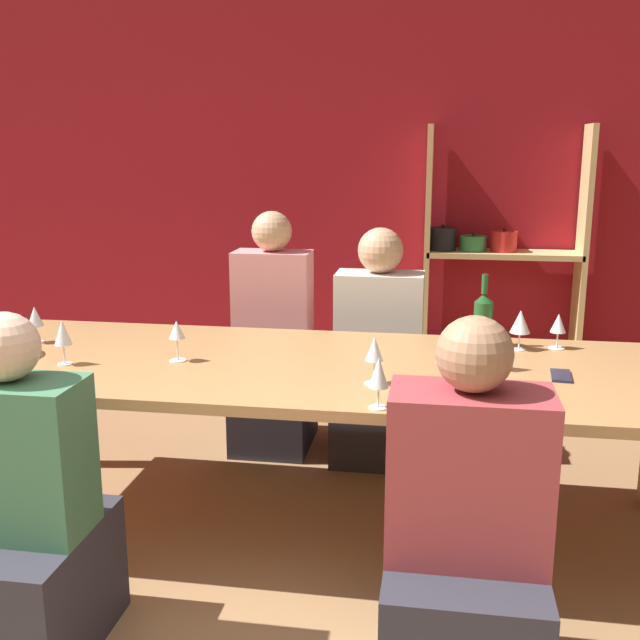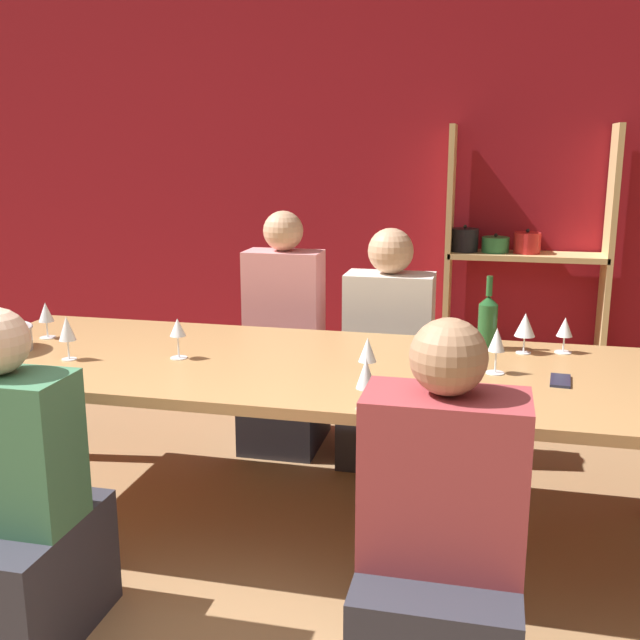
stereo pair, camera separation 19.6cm
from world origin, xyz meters
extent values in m
cube|color=maroon|center=(0.00, 3.83, 1.35)|extent=(8.80, 0.06, 2.70)
cube|color=tan|center=(0.56, 3.63, 0.84)|extent=(0.04, 0.30, 1.68)
cube|color=tan|center=(1.54, 3.63, 0.84)|extent=(0.04, 0.30, 1.68)
cube|color=tan|center=(1.05, 3.63, 0.02)|extent=(0.99, 0.30, 0.04)
cylinder|color=gold|center=(0.66, 3.63, 0.11)|extent=(0.18, 0.18, 0.15)
sphere|color=black|center=(0.66, 3.63, 0.19)|extent=(0.02, 0.02, 0.02)
cylinder|color=#338447|center=(0.85, 3.63, 0.09)|extent=(0.18, 0.18, 0.11)
sphere|color=black|center=(0.85, 3.63, 0.16)|extent=(0.02, 0.02, 0.02)
cylinder|color=silver|center=(1.25, 3.63, 0.09)|extent=(0.18, 0.18, 0.10)
sphere|color=black|center=(1.25, 3.63, 0.15)|extent=(0.02, 0.02, 0.02)
cube|color=tan|center=(1.05, 3.63, 0.86)|extent=(0.99, 0.30, 0.04)
cylinder|color=black|center=(0.66, 3.63, 0.95)|extent=(0.18, 0.18, 0.15)
sphere|color=black|center=(0.66, 3.63, 1.04)|extent=(0.02, 0.02, 0.02)
cylinder|color=#338447|center=(0.85, 3.63, 0.93)|extent=(0.17, 0.17, 0.10)
sphere|color=black|center=(0.85, 3.63, 0.99)|extent=(0.02, 0.02, 0.02)
cylinder|color=red|center=(1.05, 3.63, 0.95)|extent=(0.17, 0.17, 0.13)
sphere|color=black|center=(1.05, 3.63, 1.02)|extent=(0.02, 0.02, 0.02)
cube|color=#AD7F4C|center=(0.18, 1.41, 0.70)|extent=(2.98, 1.06, 0.04)
cube|color=#AD7F4C|center=(-1.23, 1.86, 0.34)|extent=(0.08, 0.08, 0.68)
cylinder|color=#1E4C23|center=(0.83, 1.78, 0.82)|extent=(0.08, 0.08, 0.19)
cone|color=#1E4C23|center=(0.83, 1.78, 0.93)|extent=(0.08, 0.08, 0.04)
cylinder|color=#1E4C23|center=(0.83, 1.78, 0.99)|extent=(0.03, 0.03, 0.08)
cylinder|color=white|center=(0.67, 1.22, 0.72)|extent=(0.06, 0.06, 0.00)
cylinder|color=white|center=(0.67, 1.22, 0.76)|extent=(0.01, 0.01, 0.08)
cone|color=white|center=(0.67, 1.22, 0.85)|extent=(0.07, 0.07, 0.09)
cylinder|color=beige|center=(0.67, 1.22, 0.82)|extent=(0.04, 0.04, 0.04)
cylinder|color=white|center=(1.14, 1.79, 0.72)|extent=(0.07, 0.07, 0.00)
cylinder|color=white|center=(1.14, 1.79, 0.76)|extent=(0.01, 0.01, 0.07)
cone|color=white|center=(1.14, 1.79, 0.83)|extent=(0.06, 0.06, 0.08)
cylinder|color=white|center=(-1.06, 1.53, 0.72)|extent=(0.07, 0.07, 0.00)
cylinder|color=white|center=(-1.06, 1.53, 0.76)|extent=(0.01, 0.01, 0.07)
cone|color=white|center=(-1.06, 1.53, 0.84)|extent=(0.07, 0.07, 0.08)
cylinder|color=white|center=(0.46, 0.94, 0.72)|extent=(0.06, 0.06, 0.00)
cylinder|color=white|center=(0.46, 0.94, 0.76)|extent=(0.01, 0.01, 0.07)
cone|color=white|center=(0.46, 0.94, 0.84)|extent=(0.06, 0.06, 0.10)
cylinder|color=beige|center=(0.46, 0.94, 0.82)|extent=(0.04, 0.04, 0.04)
cylinder|color=white|center=(0.43, 1.19, 0.72)|extent=(0.07, 0.07, 0.00)
cylinder|color=white|center=(0.43, 1.19, 0.77)|extent=(0.01, 0.01, 0.08)
cone|color=white|center=(0.43, 1.19, 0.85)|extent=(0.06, 0.06, 0.09)
cylinder|color=beige|center=(0.43, 1.19, 0.83)|extent=(0.04, 0.04, 0.03)
cylinder|color=white|center=(-0.78, 1.24, 0.72)|extent=(0.06, 0.06, 0.00)
cylinder|color=white|center=(-0.78, 1.24, 0.76)|extent=(0.01, 0.01, 0.08)
cone|color=white|center=(-0.78, 1.24, 0.85)|extent=(0.07, 0.07, 0.10)
cylinder|color=maroon|center=(-0.78, 1.24, 0.82)|extent=(0.04, 0.04, 0.04)
cylinder|color=white|center=(0.98, 1.75, 0.72)|extent=(0.06, 0.06, 0.00)
cylinder|color=white|center=(0.98, 1.75, 0.76)|extent=(0.01, 0.01, 0.07)
cone|color=white|center=(0.98, 1.75, 0.84)|extent=(0.08, 0.08, 0.10)
cylinder|color=maroon|center=(0.98, 1.75, 0.82)|extent=(0.05, 0.05, 0.04)
cylinder|color=white|center=(0.87, 1.43, 0.72)|extent=(0.07, 0.07, 0.00)
cylinder|color=white|center=(0.87, 1.43, 0.77)|extent=(0.01, 0.01, 0.08)
cone|color=white|center=(0.87, 1.43, 0.85)|extent=(0.06, 0.06, 0.09)
cylinder|color=white|center=(-0.36, 1.36, 0.72)|extent=(0.07, 0.07, 0.00)
cylinder|color=white|center=(-0.36, 1.36, 0.77)|extent=(0.01, 0.01, 0.09)
cone|color=white|center=(-0.36, 1.36, 0.85)|extent=(0.06, 0.06, 0.07)
cube|color=#1E2338|center=(1.10, 1.38, 0.73)|extent=(0.08, 0.16, 0.01)
cube|color=#2D2D38|center=(0.74, 0.54, 0.23)|extent=(0.43, 0.54, 0.45)
cube|color=#99383D|center=(0.74, 0.54, 0.69)|extent=(0.43, 0.24, 0.47)
sphere|color=#9E7556|center=(0.74, 0.54, 1.02)|extent=(0.20, 0.20, 0.20)
cube|color=#2D2D38|center=(0.36, 2.27, 0.22)|extent=(0.43, 0.54, 0.44)
cube|color=silver|center=(0.36, 2.27, 0.69)|extent=(0.43, 0.24, 0.51)
sphere|color=tan|center=(0.36, 2.27, 1.05)|extent=(0.22, 0.22, 0.22)
cube|color=#2D2D38|center=(-0.59, 0.55, 0.20)|extent=(0.42, 0.53, 0.41)
cube|color=#3D7551|center=(-0.59, 0.55, 0.64)|extent=(0.42, 0.23, 0.48)
sphere|color=beige|center=(-0.59, 0.55, 0.98)|extent=(0.20, 0.20, 0.20)
cube|color=#2D2D38|center=(-0.19, 2.30, 0.25)|extent=(0.39, 0.49, 0.50)
cube|color=pink|center=(-0.19, 2.30, 0.76)|extent=(0.39, 0.21, 0.54)
sphere|color=tan|center=(-0.19, 2.30, 1.13)|extent=(0.20, 0.20, 0.20)
camera|label=1|loc=(0.64, -1.35, 1.55)|focal=42.00mm
camera|label=2|loc=(0.84, -1.32, 1.55)|focal=42.00mm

